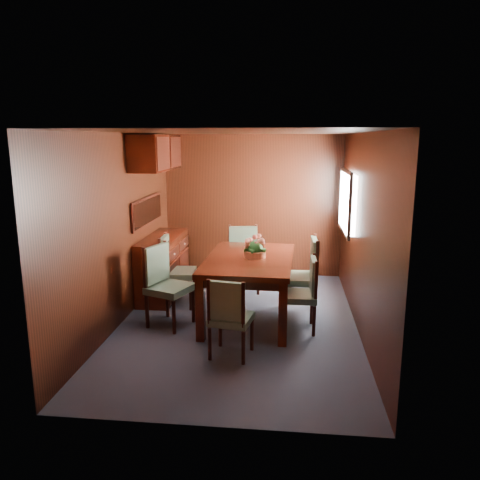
# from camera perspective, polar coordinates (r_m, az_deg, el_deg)

# --- Properties ---
(ground) EXTENTS (4.50, 4.50, 0.00)m
(ground) POSITION_cam_1_polar(r_m,az_deg,el_deg) (6.14, -0.19, -10.01)
(ground) COLOR #393D4E
(ground) RESTS_ON ground
(room_shell) EXTENTS (3.06, 4.52, 2.41)m
(room_shell) POSITION_cam_1_polar(r_m,az_deg,el_deg) (6.06, -0.84, 5.67)
(room_shell) COLOR black
(room_shell) RESTS_ON ground
(sideboard) EXTENTS (0.48, 1.40, 0.90)m
(sideboard) POSITION_cam_1_polar(r_m,az_deg,el_deg) (7.16, -9.32, -3.11)
(sideboard) COLOR #380F07
(sideboard) RESTS_ON ground
(dining_table) EXTENTS (1.16, 1.80, 0.82)m
(dining_table) POSITION_cam_1_polar(r_m,az_deg,el_deg) (6.08, 1.20, -3.17)
(dining_table) COLOR #380F07
(dining_table) RESTS_ON ground
(chair_left_near) EXTENTS (0.62, 0.63, 1.04)m
(chair_left_near) POSITION_cam_1_polar(r_m,az_deg,el_deg) (5.98, -9.20, -4.91)
(chair_left_near) COLOR black
(chair_left_near) RESTS_ON ground
(chair_left_far) EXTENTS (0.49, 0.51, 1.01)m
(chair_left_far) POSITION_cam_1_polar(r_m,az_deg,el_deg) (6.66, -8.21, -3.24)
(chair_left_far) COLOR black
(chair_left_far) RESTS_ON ground
(chair_right_near) EXTENTS (0.44, 0.45, 0.93)m
(chair_right_near) POSITION_cam_1_polar(r_m,az_deg,el_deg) (5.80, 7.87, -6.03)
(chair_right_near) COLOR black
(chair_right_near) RESTS_ON ground
(chair_right_far) EXTENTS (0.50, 0.52, 1.06)m
(chair_right_far) POSITION_cam_1_polar(r_m,az_deg,el_deg) (6.32, 7.90, -3.83)
(chair_right_far) COLOR black
(chair_right_far) RESTS_ON ground
(chair_head) EXTENTS (0.49, 0.48, 0.91)m
(chair_head) POSITION_cam_1_polar(r_m,az_deg,el_deg) (5.03, -1.32, -8.99)
(chair_head) COLOR black
(chair_head) RESTS_ON ground
(chair_foot) EXTENTS (0.54, 0.53, 1.01)m
(chair_foot) POSITION_cam_1_polar(r_m,az_deg,el_deg) (7.28, 0.42, -1.80)
(chair_foot) COLOR black
(chair_foot) RESTS_ON ground
(flower_centerpiece) EXTENTS (0.30, 0.30, 0.30)m
(flower_centerpiece) POSITION_cam_1_polar(r_m,az_deg,el_deg) (6.02, 1.84, -0.79)
(flower_centerpiece) COLOR #C7673C
(flower_centerpiece) RESTS_ON dining_table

